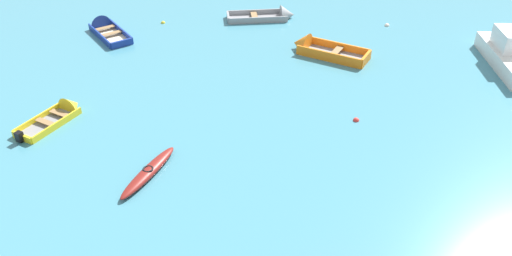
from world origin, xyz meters
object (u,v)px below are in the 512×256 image
rowboat_orange_midfield_right (315,48)px  rowboat_yellow_near_left (63,113)px  rowboat_deep_blue_midfield_left (104,28)px  kayak_maroon_near_camera (148,172)px  mooring_buoy_trailing (387,26)px  rowboat_grey_back_row_left (276,16)px  mooring_buoy_near_foreground (163,23)px  mooring_buoy_between_boats_left (356,121)px

rowboat_orange_midfield_right → rowboat_yellow_near_left: rowboat_orange_midfield_right is taller
rowboat_orange_midfield_right → rowboat_yellow_near_left: bearing=-140.4°
rowboat_yellow_near_left → rowboat_deep_blue_midfield_left: 10.25m
rowboat_yellow_near_left → kayak_maroon_near_camera: rowboat_yellow_near_left is taller
rowboat_deep_blue_midfield_left → mooring_buoy_trailing: (18.03, 4.27, -0.19)m
rowboat_yellow_near_left → kayak_maroon_near_camera: bearing=-31.6°
rowboat_grey_back_row_left → kayak_maroon_near_camera: 17.74m
rowboat_yellow_near_left → mooring_buoy_near_foreground: rowboat_yellow_near_left is taller
rowboat_orange_midfield_right → kayak_maroon_near_camera: 13.99m
rowboat_deep_blue_midfield_left → mooring_buoy_between_boats_left: size_ratio=13.47×
kayak_maroon_near_camera → mooring_buoy_trailing: (9.84, 17.73, -0.17)m
rowboat_grey_back_row_left → mooring_buoy_trailing: (7.42, 0.16, -0.19)m
rowboat_grey_back_row_left → rowboat_yellow_near_left: bearing=-120.0°
rowboat_orange_midfield_right → rowboat_yellow_near_left: size_ratio=1.31×
kayak_maroon_near_camera → rowboat_deep_blue_midfield_left: bearing=121.3°
kayak_maroon_near_camera → rowboat_yellow_near_left: bearing=148.4°
rowboat_deep_blue_midfield_left → kayak_maroon_near_camera: bearing=-58.7°
mooring_buoy_near_foreground → mooring_buoy_between_boats_left: bearing=-36.3°
rowboat_orange_midfield_right → rowboat_deep_blue_midfield_left: 13.76m
rowboat_deep_blue_midfield_left → rowboat_yellow_near_left: bearing=-76.0°
rowboat_grey_back_row_left → rowboat_yellow_near_left: 16.24m
rowboat_orange_midfield_right → kayak_maroon_near_camera: bearing=-113.4°
mooring_buoy_trailing → rowboat_deep_blue_midfield_left: bearing=-166.7°
kayak_maroon_near_camera → mooring_buoy_near_foreground: (-4.83, 15.35, -0.17)m
rowboat_yellow_near_left → mooring_buoy_trailing: bearing=42.4°
rowboat_yellow_near_left → mooring_buoy_near_foreground: bearing=85.8°
rowboat_orange_midfield_right → mooring_buoy_trailing: bearing=48.8°
rowboat_orange_midfield_right → rowboat_grey_back_row_left: (-3.14, 4.74, -0.06)m
rowboat_deep_blue_midfield_left → mooring_buoy_near_foreground: bearing=29.4°
rowboat_yellow_near_left → mooring_buoy_trailing: 21.07m
rowboat_deep_blue_midfield_left → mooring_buoy_trailing: rowboat_deep_blue_midfield_left is taller
rowboat_orange_midfield_right → mooring_buoy_between_boats_left: rowboat_orange_midfield_right is taller
mooring_buoy_trailing → mooring_buoy_near_foreground: bearing=-170.8°
kayak_maroon_near_camera → rowboat_orange_midfield_right: bearing=66.6°
rowboat_yellow_near_left → rowboat_grey_back_row_left: bearing=60.0°
rowboat_orange_midfield_right → rowboat_deep_blue_midfield_left: (-13.75, 0.62, -0.06)m
kayak_maroon_near_camera → mooring_buoy_trailing: 20.28m
rowboat_grey_back_row_left → mooring_buoy_trailing: 7.42m
rowboat_grey_back_row_left → rowboat_deep_blue_midfield_left: rowboat_deep_blue_midfield_left is taller
rowboat_grey_back_row_left → mooring_buoy_trailing: size_ratio=14.62×
kayak_maroon_near_camera → mooring_buoy_near_foreground: kayak_maroon_near_camera is taller
rowboat_orange_midfield_right → mooring_buoy_near_foreground: (-10.40, 2.51, -0.25)m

